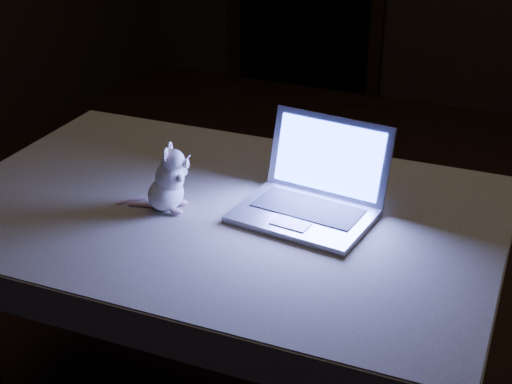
% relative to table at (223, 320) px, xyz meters
% --- Properties ---
extents(floor, '(5.00, 5.00, 0.00)m').
position_rel_table_xyz_m(floor, '(0.20, 0.50, -0.35)').
color(floor, black).
rests_on(floor, ground).
extents(table, '(1.34, 0.89, 0.71)m').
position_rel_table_xyz_m(table, '(0.00, 0.00, 0.00)').
color(table, black).
rests_on(table, floor).
extents(tablecloth, '(1.50, 1.08, 0.10)m').
position_rel_table_xyz_m(tablecloth, '(-0.07, 0.02, 0.31)').
color(tablecloth, '#BCB7A0').
rests_on(tablecloth, table).
extents(laptop, '(0.36, 0.32, 0.22)m').
position_rel_table_xyz_m(laptop, '(0.22, 0.03, 0.47)').
color(laptop, '#A3A3A7').
rests_on(laptop, tablecloth).
extents(plush_mouse, '(0.16, 0.16, 0.18)m').
position_rel_table_xyz_m(plush_mouse, '(-0.12, -0.07, 0.45)').
color(plush_mouse, white).
rests_on(plush_mouse, tablecloth).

